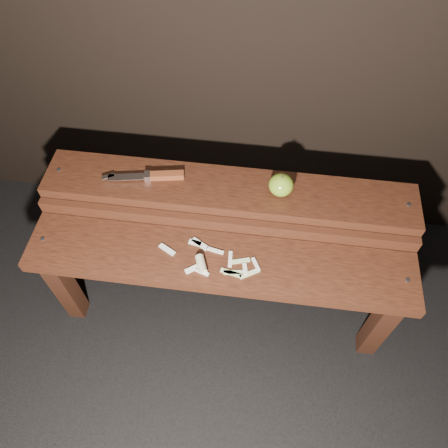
# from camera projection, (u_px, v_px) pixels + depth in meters

# --- Properties ---
(ground) EXTENTS (60.00, 60.00, 0.00)m
(ground) POSITION_uv_depth(u_px,v_px,m) (222.00, 303.00, 1.70)
(ground) COLOR black
(bench_front_tier) EXTENTS (1.20, 0.20, 0.42)m
(bench_front_tier) POSITION_uv_depth(u_px,v_px,m) (219.00, 273.00, 1.37)
(bench_front_tier) COLOR black
(bench_front_tier) RESTS_ON ground
(bench_rear_tier) EXTENTS (1.20, 0.21, 0.50)m
(bench_rear_tier) POSITION_uv_depth(u_px,v_px,m) (228.00, 205.00, 1.45)
(bench_rear_tier) COLOR black
(bench_rear_tier) RESTS_ON ground
(apple) EXTENTS (0.08, 0.08, 0.08)m
(apple) POSITION_uv_depth(u_px,v_px,m) (281.00, 185.00, 1.35)
(apple) COLOR olive
(apple) RESTS_ON bench_rear_tier
(knife) EXTENTS (0.26, 0.07, 0.02)m
(knife) POSITION_uv_depth(u_px,v_px,m) (157.00, 176.00, 1.40)
(knife) COLOR brown
(knife) RESTS_ON bench_rear_tier
(apple_scraps) EXTENTS (0.32, 0.13, 0.03)m
(apple_scraps) POSITION_uv_depth(u_px,v_px,m) (210.00, 262.00, 1.31)
(apple_scraps) COLOR beige
(apple_scraps) RESTS_ON bench_front_tier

